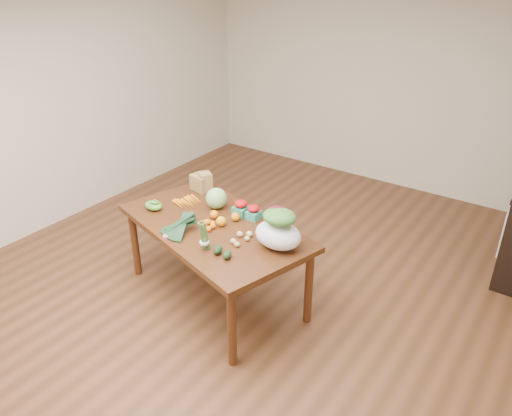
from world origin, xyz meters
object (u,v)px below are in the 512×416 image
Objects in this scene: kale_bunch at (176,226)px; salad_bag at (278,230)px; dining_table at (216,261)px; paper_bag at (201,181)px; mandarin_cluster at (208,223)px; cabbage at (216,198)px; asparagus_bundle at (204,236)px.

salad_bag reaches higher than kale_bunch.
salad_bag reaches higher than dining_table.
salad_bag is at bearing -21.29° from paper_bag.
mandarin_cluster is at bearing -45.45° from paper_bag.
cabbage is at bearing 117.09° from mandarin_cluster.
cabbage is at bearing 137.46° from asparagus_bundle.
cabbage is 0.37m from mandarin_cluster.
kale_bunch reaches higher than dining_table.
cabbage is at bearing 140.58° from dining_table.
paper_bag is 0.67× the size of salad_bag.
paper_bag is 1.04× the size of asparagus_bundle.
asparagus_bundle is at bearing 8.33° from kale_bunch.
salad_bag is (0.66, 0.08, 0.11)m from mandarin_cluster.
kale_bunch is 0.86m from salad_bag.
asparagus_bundle is at bearing -48.11° from paper_bag.
mandarin_cluster is at bearing 75.34° from kale_bunch.
cabbage reaches higher than dining_table.
paper_bag is 1.35× the size of cabbage.
dining_table is 0.86m from paper_bag.
salad_bag is at bearing -16.66° from cabbage.
asparagus_bundle reaches higher than dining_table.
cabbage is 0.71m from asparagus_bundle.
dining_table is at bearing -41.11° from paper_bag.
asparagus_bundle reaches higher than kale_bunch.
paper_bag is at bearing 149.37° from cabbage.
mandarin_cluster is 0.46× the size of salad_bag.
asparagus_bundle is at bearing -141.20° from salad_bag.
cabbage reaches higher than paper_bag.
paper_bag is at bearing 154.83° from dining_table.
dining_table is at bearing 134.99° from asparagus_bundle.
salad_bag is (0.82, -0.25, 0.05)m from cabbage.
asparagus_bundle is (0.74, -0.83, 0.03)m from paper_bag.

